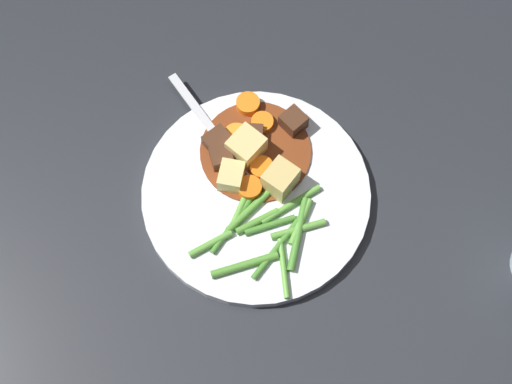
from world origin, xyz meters
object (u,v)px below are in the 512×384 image
meat_chunk_2 (222,158)px  carrot_slice_1 (250,187)px  potato_chunk_2 (246,147)px  meat_chunk_1 (254,136)px  carrot_slice_0 (259,168)px  fork (215,135)px  meat_chunk_0 (293,121)px  carrot_slice_4 (248,104)px  potato_chunk_1 (231,176)px  carrot_slice_2 (262,123)px  meat_chunk_3 (220,144)px  dinner_plate (256,194)px  potato_chunk_0 (280,179)px  carrot_slice_3 (236,136)px

meat_chunk_2 → carrot_slice_1: bearing=-123.3°
potato_chunk_2 → meat_chunk_1: 0.02m
carrot_slice_0 → potato_chunk_2: size_ratio=0.75×
meat_chunk_2 → fork: (0.03, 0.02, -0.01)m
meat_chunk_1 → meat_chunk_0: bearing=-55.3°
carrot_slice_4 → fork: bearing=147.8°
carrot_slice_4 → potato_chunk_1: 0.09m
carrot_slice_2 → meat_chunk_3: 0.06m
potato_chunk_1 → meat_chunk_3: size_ratio=0.97×
carrot_slice_4 → meat_chunk_1: meat_chunk_1 is taller
potato_chunk_1 → meat_chunk_3: (0.04, 0.02, -0.00)m
carrot_slice_0 → carrot_slice_2: carrot_slice_0 is taller
carrot_slice_2 → dinner_plate: bearing=-171.7°
fork → potato_chunk_0: bearing=-116.9°
carrot_slice_2 → carrot_slice_3: size_ratio=0.86×
fork → potato_chunk_1: bearing=-147.7°
carrot_slice_4 → carrot_slice_3: bearing=175.1°
carrot_slice_0 → potato_chunk_2: potato_chunk_2 is taller
meat_chunk_2 → potato_chunk_1: bearing=-141.1°
potato_chunk_1 → potato_chunk_2: (0.04, -0.01, 0.00)m
carrot_slice_0 → potato_chunk_2: (0.02, 0.02, 0.01)m
carrot_slice_1 → potato_chunk_0: size_ratio=0.79×
carrot_slice_2 → carrot_slice_1: bearing=-176.5°
carrot_slice_3 → potato_chunk_1: size_ratio=0.96×
carrot_slice_4 → potato_chunk_1: potato_chunk_1 is taller
carrot_slice_0 → fork: (0.03, 0.06, -0.01)m
dinner_plate → fork: bearing=46.9°
carrot_slice_2 → meat_chunk_2: bearing=148.4°
meat_chunk_3 → fork: 0.02m
dinner_plate → carrot_slice_0: 0.03m
dinner_plate → potato_chunk_0: potato_chunk_0 is taller
dinner_plate → potato_chunk_2: 0.05m
potato_chunk_0 → meat_chunk_2: size_ratio=1.43×
carrot_slice_3 → meat_chunk_3: size_ratio=0.93×
carrot_slice_3 → fork: carrot_slice_3 is taller
potato_chunk_1 → dinner_plate: bearing=-103.5°
carrot_slice_3 → meat_chunk_1: (0.00, -0.02, 0.00)m
carrot_slice_3 → potato_chunk_2: size_ratio=0.84×
carrot_slice_0 → potato_chunk_1: (-0.02, 0.03, 0.01)m
potato_chunk_2 → meat_chunk_2: potato_chunk_2 is taller
dinner_plate → carrot_slice_2: 0.08m
meat_chunk_0 → meat_chunk_2: (-0.06, 0.07, -0.00)m
carrot_slice_2 → meat_chunk_1: meat_chunk_1 is taller
potato_chunk_0 → meat_chunk_0: bearing=1.2°
carrot_slice_1 → carrot_slice_2: bearing=3.5°
carrot_slice_4 → meat_chunk_1: size_ratio=1.13×
potato_chunk_0 → potato_chunk_2: size_ratio=0.95×
dinner_plate → carrot_slice_4: bearing=18.3°
meat_chunk_2 → potato_chunk_2: bearing=-55.4°
dinner_plate → potato_chunk_0: 0.04m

